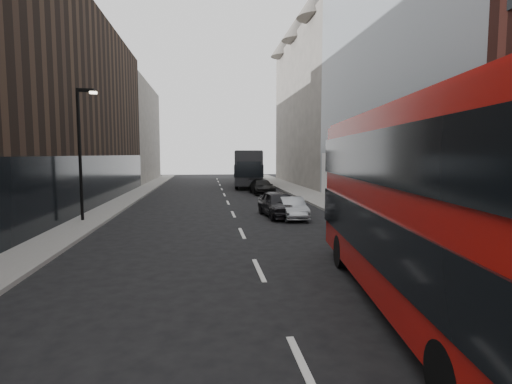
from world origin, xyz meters
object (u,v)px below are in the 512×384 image
object	(u,v)px
grey_bus	(248,167)
car_c	(262,187)
car_b	(292,208)
street_lamp	(81,145)
car_a	(279,204)
red_bus	(428,201)

from	to	relation	value
grey_bus	car_c	xyz separation A→B (m)	(0.27, -9.47, -1.52)
car_b	car_c	distance (m)	14.31
street_lamp	grey_bus	distance (m)	26.46
car_b	car_a	bearing A→B (deg)	130.23
grey_bus	car_c	world-z (taller)	grey_bus
car_a	car_b	xyz separation A→B (m)	(0.63, -0.74, -0.15)
grey_bus	car_c	distance (m)	9.59
street_lamp	car_b	size ratio (longest dim) A/B	1.87
car_c	grey_bus	bearing A→B (deg)	88.12
red_bus	grey_bus	xyz separation A→B (m)	(-0.15, 37.61, -0.42)
red_bus	car_b	size ratio (longest dim) A/B	3.17
car_a	car_b	size ratio (longest dim) A/B	1.20
red_bus	car_b	world-z (taller)	red_bus
car_a	car_b	world-z (taller)	car_a
car_a	car_c	world-z (taller)	car_a
street_lamp	red_bus	size ratio (longest dim) A/B	0.59
red_bus	car_b	distance (m)	13.98
grey_bus	car_b	distance (m)	23.82
street_lamp	car_a	distance (m)	11.38
car_a	car_b	bearing A→B (deg)	-55.37
car_b	car_c	world-z (taller)	car_c
street_lamp	car_c	distance (m)	18.82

